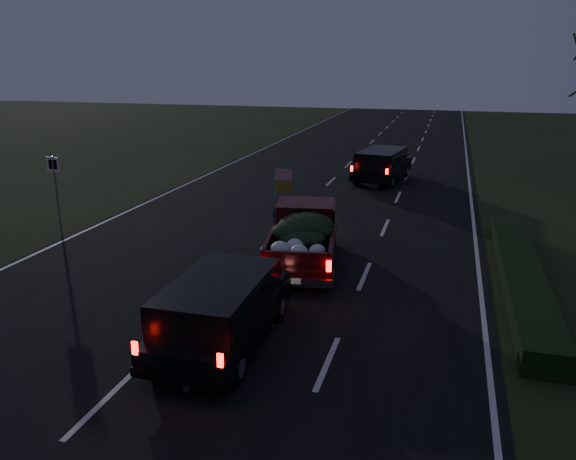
% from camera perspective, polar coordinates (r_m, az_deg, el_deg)
% --- Properties ---
extents(ground, '(120.00, 120.00, 0.00)m').
position_cam_1_polar(ground, '(14.89, -7.63, -6.69)').
color(ground, black).
rests_on(ground, ground).
extents(road_asphalt, '(14.00, 120.00, 0.02)m').
position_cam_1_polar(road_asphalt, '(14.89, -7.63, -6.66)').
color(road_asphalt, black).
rests_on(road_asphalt, ground).
extents(hedge_row, '(1.00, 10.00, 0.60)m').
position_cam_1_polar(hedge_row, '(16.59, 22.61, -4.28)').
color(hedge_row, black).
rests_on(hedge_row, ground).
extents(route_sign, '(0.55, 0.08, 2.50)m').
position_cam_1_polar(route_sign, '(22.86, -22.60, 4.84)').
color(route_sign, gray).
rests_on(route_sign, ground).
extents(pickup_truck, '(2.69, 5.15, 2.57)m').
position_cam_1_polar(pickup_truck, '(16.77, 1.58, -0.31)').
color(pickup_truck, '#3F080D').
rests_on(pickup_truck, ground).
extents(lead_suv, '(2.60, 4.83, 1.32)m').
position_cam_1_polar(lead_suv, '(28.85, 9.50, 6.83)').
color(lead_suv, black).
rests_on(lead_suv, ground).
extents(rear_suv, '(2.09, 4.45, 1.27)m').
position_cam_1_polar(rear_suv, '(12.04, -6.89, -7.57)').
color(rear_suv, black).
rests_on(rear_suv, ground).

